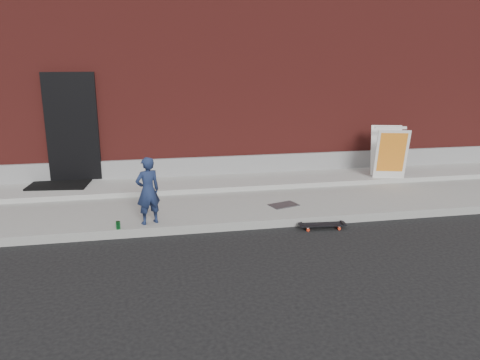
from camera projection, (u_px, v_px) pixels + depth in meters
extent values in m
plane|color=black|center=(217.00, 232.00, 7.76)|extent=(80.00, 80.00, 0.00)
cube|color=gray|center=(206.00, 201.00, 9.17)|extent=(20.00, 3.00, 0.15)
cube|color=#989993|center=(201.00, 183.00, 9.99)|extent=(20.00, 1.20, 0.10)
cube|color=maroon|center=(182.00, 68.00, 13.77)|extent=(20.00, 8.00, 5.00)
cube|color=gray|center=(198.00, 166.00, 10.47)|extent=(20.00, 0.10, 0.40)
cube|color=black|center=(72.00, 127.00, 9.74)|extent=(1.05, 0.12, 2.25)
imported|color=#192548|center=(148.00, 191.00, 7.60)|extent=(0.48, 0.41, 1.12)
cylinder|color=red|center=(336.00, 225.00, 8.01)|extent=(0.06, 0.04, 0.05)
cylinder|color=red|center=(339.00, 228.00, 7.85)|extent=(0.06, 0.04, 0.05)
cylinder|color=red|center=(306.00, 226.00, 7.95)|extent=(0.06, 0.04, 0.05)
cylinder|color=red|center=(308.00, 230.00, 7.79)|extent=(0.06, 0.04, 0.05)
cube|color=#9D9EA2|center=(338.00, 225.00, 7.92)|extent=(0.06, 0.17, 0.02)
cube|color=#9D9EA2|center=(307.00, 226.00, 7.86)|extent=(0.06, 0.17, 0.02)
cube|color=black|center=(322.00, 224.00, 7.89)|extent=(0.79, 0.26, 0.02)
cube|color=silver|center=(391.00, 155.00, 9.97)|extent=(0.73, 0.47, 1.09)
cube|color=silver|center=(386.00, 150.00, 10.44)|extent=(0.73, 0.47, 1.09)
cube|color=yellow|center=(391.00, 158.00, 9.96)|extent=(0.60, 0.37, 0.87)
cube|color=silver|center=(391.00, 128.00, 10.07)|extent=(0.66, 0.23, 0.06)
cylinder|color=#198034|center=(118.00, 225.00, 7.47)|extent=(0.08, 0.08, 0.13)
cube|color=black|center=(60.00, 183.00, 9.73)|extent=(1.27, 1.07, 0.03)
cube|color=#4B4A4E|center=(284.00, 205.00, 8.67)|extent=(0.58, 0.47, 0.02)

